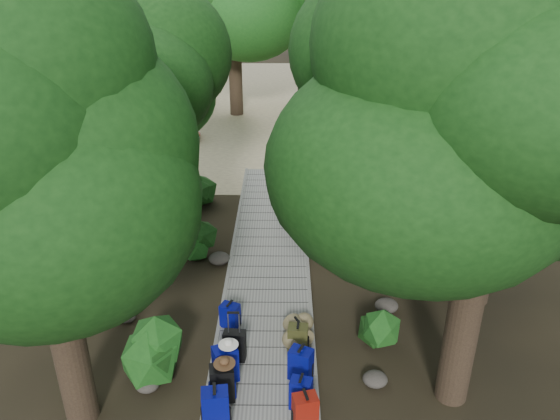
# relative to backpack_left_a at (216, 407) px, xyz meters

# --- Properties ---
(ground) EXTENTS (120.00, 120.00, 0.00)m
(ground) POSITION_rel_backpack_left_a_xyz_m (0.71, 4.44, -0.52)
(ground) COLOR #302718
(ground) RESTS_ON ground
(sand_beach) EXTENTS (40.00, 22.00, 0.02)m
(sand_beach) POSITION_rel_backpack_left_a_xyz_m (0.71, 20.44, -0.51)
(sand_beach) COLOR #CCB88A
(sand_beach) RESTS_ON ground
(boardwalk) EXTENTS (2.00, 12.00, 0.12)m
(boardwalk) POSITION_rel_backpack_left_a_xyz_m (0.71, 5.44, -0.46)
(boardwalk) COLOR gray
(boardwalk) RESTS_ON ground
(backpack_left_a) EXTENTS (0.47, 0.36, 0.81)m
(backpack_left_a) POSITION_rel_backpack_left_a_xyz_m (0.00, 0.00, 0.00)
(backpack_left_a) COLOR navy
(backpack_left_a) RESTS_ON boardwalk
(backpack_left_b) EXTENTS (0.45, 0.35, 0.76)m
(backpack_left_b) POSITION_rel_backpack_left_a_xyz_m (0.04, 0.59, -0.03)
(backpack_left_b) COLOR black
(backpack_left_b) RESTS_ON boardwalk
(backpack_left_c) EXTENTS (0.51, 0.44, 0.78)m
(backpack_left_c) POSITION_rel_backpack_left_a_xyz_m (0.05, 1.06, -0.01)
(backpack_left_c) COLOR navy
(backpack_left_c) RESTS_ON boardwalk
(backpack_left_d) EXTENTS (0.44, 0.39, 0.56)m
(backpack_left_d) POSITION_rel_backpack_left_a_xyz_m (-0.01, 2.62, -0.12)
(backpack_left_d) COLOR navy
(backpack_left_d) RESTS_ON boardwalk
(backpack_right_a) EXTENTS (0.45, 0.36, 0.70)m
(backpack_right_a) POSITION_rel_backpack_left_a_xyz_m (1.44, -0.00, -0.05)
(backpack_right_a) COLOR #920A07
(backpack_right_a) RESTS_ON boardwalk
(backpack_right_b) EXTENTS (0.41, 0.33, 0.65)m
(backpack_right_b) POSITION_rel_backpack_left_a_xyz_m (1.38, 0.42, -0.08)
(backpack_right_b) COLOR navy
(backpack_right_b) RESTS_ON boardwalk
(backpack_right_c) EXTENTS (0.49, 0.43, 0.69)m
(backpack_right_c) POSITION_rel_backpack_left_a_xyz_m (1.40, 1.11, -0.06)
(backpack_right_c) COLOR navy
(backpack_right_c) RESTS_ON boardwalk
(backpack_right_d) EXTENTS (0.41, 0.31, 0.58)m
(backpack_right_d) POSITION_rel_backpack_left_a_xyz_m (1.36, 1.91, -0.11)
(backpack_right_d) COLOR #383916
(backpack_right_d) RESTS_ON boardwalk
(duffel_right_khaki) EXTENTS (0.62, 0.72, 0.40)m
(duffel_right_khaki) POSITION_rel_backpack_left_a_xyz_m (1.38, 2.21, -0.20)
(duffel_right_khaki) COLOR olive
(duffel_right_khaki) RESTS_ON boardwalk
(suitcase_on_boardwalk) EXTENTS (0.43, 0.27, 0.63)m
(suitcase_on_boardwalk) POSITION_rel_backpack_left_a_xyz_m (0.17, 1.60, -0.09)
(suitcase_on_boardwalk) COLOR black
(suitcase_on_boardwalk) RESTS_ON boardwalk
(lone_suitcase_on_sand) EXTENTS (0.48, 0.29, 0.72)m
(lone_suitcase_on_sand) POSITION_rel_backpack_left_a_xyz_m (1.12, 12.54, -0.14)
(lone_suitcase_on_sand) COLOR black
(lone_suitcase_on_sand) RESTS_ON sand_beach
(hat_brown) EXTENTS (0.37, 0.37, 0.11)m
(hat_brown) POSITION_rel_backpack_left_a_xyz_m (0.10, 0.61, 0.41)
(hat_brown) COLOR #51351E
(hat_brown) RESTS_ON backpack_left_b
(hat_white) EXTENTS (0.35, 0.35, 0.12)m
(hat_white) POSITION_rel_backpack_left_a_xyz_m (0.12, 1.06, 0.44)
(hat_white) COLOR silver
(hat_white) RESTS_ON backpack_left_c
(kayak) EXTENTS (1.18, 3.49, 0.34)m
(kayak) POSITION_rel_backpack_left_a_xyz_m (-2.63, 14.75, -0.33)
(kayak) COLOR #9E290D
(kayak) RESTS_ON sand_beach
(sun_lounger) EXTENTS (1.41, 2.08, 0.64)m
(sun_lounger) POSITION_rel_backpack_left_a_xyz_m (4.50, 13.68, -0.18)
(sun_lounger) COLOR silver
(sun_lounger) RESTS_ON sand_beach
(tree_right_a) EXTENTS (4.74, 4.74, 7.90)m
(tree_right_a) POSITION_rel_backpack_left_a_xyz_m (4.05, 0.82, 3.43)
(tree_right_a) COLOR black
(tree_right_a) RESTS_ON ground
(tree_right_b) EXTENTS (6.31, 6.31, 11.28)m
(tree_right_b) POSITION_rel_backpack_left_a_xyz_m (5.30, 3.82, 5.11)
(tree_right_b) COLOR black
(tree_right_b) RESTS_ON ground
(tree_right_c) EXTENTS (4.53, 4.53, 7.84)m
(tree_right_c) POSITION_rel_backpack_left_a_xyz_m (4.00, 5.57, 3.40)
(tree_right_c) COLOR black
(tree_right_c) RESTS_ON ground
(tree_right_d) EXTENTS (5.78, 5.78, 10.59)m
(tree_right_d) POSITION_rel_backpack_left_a_xyz_m (5.84, 8.30, 4.77)
(tree_right_d) COLOR black
(tree_right_d) RESTS_ON ground
(tree_right_e) EXTENTS (4.48, 4.48, 8.06)m
(tree_right_e) POSITION_rel_backpack_left_a_xyz_m (5.31, 11.49, 3.51)
(tree_right_e) COLOR black
(tree_right_e) RESTS_ON ground
(tree_right_f) EXTENTS (5.63, 5.63, 10.05)m
(tree_right_f) POSITION_rel_backpack_left_a_xyz_m (6.88, 13.52, 4.50)
(tree_right_f) COLOR black
(tree_right_f) RESTS_ON ground
(tree_left_a) EXTENTS (4.66, 4.66, 7.77)m
(tree_left_a) POSITION_rel_backpack_left_a_xyz_m (-2.31, 0.32, 3.36)
(tree_left_a) COLOR black
(tree_left_a) RESTS_ON ground
(tree_left_b) EXTENTS (4.57, 4.57, 8.22)m
(tree_left_b) POSITION_rel_backpack_left_a_xyz_m (-3.98, 4.46, 3.59)
(tree_left_b) COLOR black
(tree_left_b) RESTS_ON ground
(tree_left_c) EXTENTS (4.15, 4.15, 7.22)m
(tree_left_c) POSITION_rel_backpack_left_a_xyz_m (-2.70, 6.77, 3.09)
(tree_left_c) COLOR black
(tree_left_c) RESTS_ON ground
(tree_back_a) EXTENTS (5.08, 5.08, 8.79)m
(tree_back_a) POSITION_rel_backpack_left_a_xyz_m (-1.19, 18.84, 3.87)
(tree_back_a) COLOR black
(tree_back_a) RESTS_ON ground
(tree_back_b) EXTENTS (5.50, 5.50, 9.83)m
(tree_back_b) POSITION_rel_backpack_left_a_xyz_m (2.05, 19.78, 4.39)
(tree_back_b) COLOR black
(tree_back_b) RESTS_ON ground
(tree_back_c) EXTENTS (4.58, 4.58, 8.25)m
(tree_back_c) POSITION_rel_backpack_left_a_xyz_m (5.47, 20.17, 3.60)
(tree_back_c) COLOR black
(tree_back_c) RESTS_ON ground
(tree_back_d) EXTENTS (4.99, 4.99, 8.32)m
(tree_back_d) POSITION_rel_backpack_left_a_xyz_m (-5.08, 19.23, 3.64)
(tree_back_d) COLOR black
(tree_back_d) RESTS_ON ground
(palm_right_a) EXTENTS (4.90, 4.90, 8.35)m
(palm_right_a) POSITION_rel_backpack_left_a_xyz_m (3.88, 10.38, 3.65)
(palm_right_a) COLOR #173E11
(palm_right_a) RESTS_ON ground
(palm_right_b) EXTENTS (4.02, 4.02, 7.77)m
(palm_right_b) POSITION_rel_backpack_left_a_xyz_m (5.49, 14.94, 3.36)
(palm_right_b) COLOR #173E11
(palm_right_b) RESTS_ON ground
(palm_right_c) EXTENTS (4.70, 4.70, 7.49)m
(palm_right_c) POSITION_rel_backpack_left_a_xyz_m (2.76, 16.27, 3.22)
(palm_right_c) COLOR #173E11
(palm_right_c) RESTS_ON ground
(palm_left_a) EXTENTS (4.63, 4.63, 7.37)m
(palm_left_a) POSITION_rel_backpack_left_a_xyz_m (-3.50, 10.45, 3.16)
(palm_left_a) COLOR #173E11
(palm_left_a) RESTS_ON ground
(rock_left_a) EXTENTS (0.43, 0.39, 0.24)m
(rock_left_a) POSITION_rel_backpack_left_a_xyz_m (-1.35, 0.91, -0.41)
(rock_left_a) COLOR #4C473F
(rock_left_a) RESTS_ON ground
(rock_left_b) EXTENTS (0.38, 0.34, 0.21)m
(rock_left_b) POSITION_rel_backpack_left_a_xyz_m (-2.24, 2.90, -0.42)
(rock_left_b) COLOR #4C473F
(rock_left_b) RESTS_ON ground
(rock_left_c) EXTENTS (0.53, 0.48, 0.29)m
(rock_left_c) POSITION_rel_backpack_left_a_xyz_m (-0.53, 5.26, -0.38)
(rock_left_c) COLOR #4C473F
(rock_left_c) RESTS_ON ground
(rock_left_d) EXTENTS (0.29, 0.26, 0.16)m
(rock_left_d) POSITION_rel_backpack_left_a_xyz_m (-1.30, 7.10, -0.44)
(rock_left_d) COLOR #4C473F
(rock_left_d) RESTS_ON ground
(rock_right_a) EXTENTS (0.46, 0.41, 0.25)m
(rock_right_a) POSITION_rel_backpack_left_a_xyz_m (2.75, 1.08, -0.40)
(rock_right_a) COLOR #4C473F
(rock_right_a) RESTS_ON ground
(rock_right_b) EXTENTS (0.51, 0.46, 0.28)m
(rock_right_b) POSITION_rel_backpack_left_a_xyz_m (3.33, 3.31, -0.38)
(rock_right_b) COLOR #4C473F
(rock_right_b) RESTS_ON ground
(rock_right_c) EXTENTS (0.35, 0.32, 0.19)m
(rock_right_c) POSITION_rel_backpack_left_a_xyz_m (2.36, 5.45, -0.43)
(rock_right_c) COLOR #4C473F
(rock_right_c) RESTS_ON ground
(rock_right_d) EXTENTS (0.62, 0.56, 0.34)m
(rock_right_d) POSITION_rel_backpack_left_a_xyz_m (3.65, 8.72, -0.35)
(rock_right_d) COLOR #4C473F
(rock_right_d) RESTS_ON ground
(shrub_left_a) EXTENTS (1.24, 1.24, 1.12)m
(shrub_left_a) POSITION_rel_backpack_left_a_xyz_m (-1.32, 1.31, 0.04)
(shrub_left_a) COLOR #194E17
(shrub_left_a) RESTS_ON ground
(shrub_left_b) EXTENTS (0.95, 0.95, 0.86)m
(shrub_left_b) POSITION_rel_backpack_left_a_xyz_m (-1.10, 5.50, -0.10)
(shrub_left_b) COLOR #194E17
(shrub_left_b) RESTS_ON ground
(shrub_left_c) EXTENTS (1.28, 1.28, 1.15)m
(shrub_left_c) POSITION_rel_backpack_left_a_xyz_m (-1.74, 8.67, 0.05)
(shrub_left_c) COLOR #194E17
(shrub_left_c) RESTS_ON ground
(shrub_right_a) EXTENTS (0.94, 0.94, 0.85)m
(shrub_right_a) POSITION_rel_backpack_left_a_xyz_m (2.79, 2.03, -0.10)
(shrub_right_a) COLOR #194E17
(shrub_right_a) RESTS_ON ground
(shrub_right_b) EXTENTS (1.14, 1.14, 1.03)m
(shrub_right_b) POSITION_rel_backpack_left_a_xyz_m (3.52, 6.29, -0.01)
(shrub_right_b) COLOR #194E17
(shrub_right_b) RESTS_ON ground
(shrub_right_c) EXTENTS (0.85, 0.85, 0.76)m
(shrub_right_c) POSITION_rel_backpack_left_a_xyz_m (3.06, 9.49, -0.14)
(shrub_right_c) COLOR #194E17
(shrub_right_c) RESTS_ON ground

